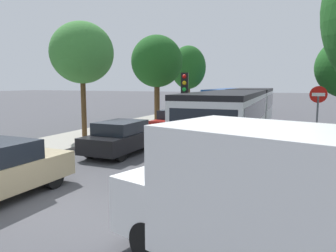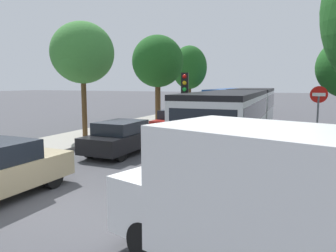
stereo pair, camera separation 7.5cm
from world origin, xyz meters
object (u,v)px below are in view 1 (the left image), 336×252
object	(u,v)px
queued_car_black	(122,137)
traffic_light	(185,93)
queued_car_red	(177,121)
no_entry_sign	(318,109)
tree_left_mid	(81,54)
tree_left_distant	(188,68)
city_bus_rear	(229,99)
white_van	(284,202)
tree_left_far	(158,63)
articulated_bus	(240,109)

from	to	relation	value
queued_car_black	traffic_light	world-z (taller)	traffic_light
queued_car_red	no_entry_sign	size ratio (longest dim) A/B	1.45
tree_left_mid	tree_left_distant	distance (m)	15.14
city_bus_rear	white_van	size ratio (longest dim) A/B	2.07
tree_left_far	queued_car_black	bearing A→B (deg)	-73.43
tree_left_mid	traffic_light	bearing A→B (deg)	-2.81
traffic_light	tree_left_distant	xyz separation A→B (m)	(-5.25, 15.41, 1.86)
queued_car_red	traffic_light	size ratio (longest dim) A/B	1.20
traffic_light	tree_left_mid	bearing A→B (deg)	-107.09
queued_car_black	tree_left_distant	world-z (taller)	tree_left_distant
traffic_light	articulated_bus	bearing A→B (deg)	147.93
queued_car_black	articulated_bus	bearing A→B (deg)	-26.67
queued_car_red	white_van	bearing A→B (deg)	-151.62
white_van	no_entry_sign	world-z (taller)	no_entry_sign
queued_car_red	white_van	size ratio (longest dim) A/B	0.77
white_van	tree_left_distant	xyz separation A→B (m)	(-10.01, 24.27, 3.12)
traffic_light	tree_left_distant	world-z (taller)	tree_left_distant
articulated_bus	white_van	size ratio (longest dim) A/B	3.23
queued_car_black	white_van	size ratio (longest dim) A/B	0.75
white_van	no_entry_sign	bearing A→B (deg)	-77.57
no_entry_sign	tree_left_far	size ratio (longest dim) A/B	0.44
queued_car_black	tree_left_far	xyz separation A→B (m)	(-3.06, 10.29, 3.71)
queued_car_black	white_van	distance (m)	9.68
tree_left_distant	queued_car_black	bearing A→B (deg)	-79.60
tree_left_far	articulated_bus	bearing A→B (deg)	-26.67
queued_car_red	no_entry_sign	bearing A→B (deg)	-108.97
city_bus_rear	white_van	world-z (taller)	city_bus_rear
city_bus_rear	queued_car_black	world-z (taller)	city_bus_rear
no_entry_sign	tree_left_distant	bearing A→B (deg)	-142.68
queued_car_red	tree_left_distant	size ratio (longest dim) A/B	0.64
city_bus_rear	tree_left_mid	distance (m)	19.12
queued_car_red	tree_left_far	distance (m)	6.45
queued_car_red	traffic_light	distance (m)	4.84
no_entry_sign	queued_car_black	bearing A→B (deg)	-65.72
city_bus_rear	white_van	distance (m)	28.52
city_bus_rear	queued_car_red	bearing A→B (deg)	-178.99
white_van	tree_left_far	bearing A→B (deg)	-43.80
articulated_bus	queued_car_black	bearing A→B (deg)	-30.01
queued_car_black	traffic_light	distance (m)	3.39
white_van	queued_car_red	bearing A→B (deg)	-46.39
white_van	articulated_bus	bearing A→B (deg)	-60.76
white_van	tree_left_mid	world-z (taller)	tree_left_mid
articulated_bus	tree_left_mid	xyz separation A→B (m)	(-7.33, -4.64, 2.92)
articulated_bus	tree_left_distant	distance (m)	12.84
queued_car_black	tree_left_distant	distance (m)	18.08
no_entry_sign	tree_left_far	distance (m)	12.87
queued_car_red	tree_left_far	bearing A→B (deg)	38.11
traffic_light	no_entry_sign	distance (m)	5.65
queued_car_black	tree_left_mid	world-z (taller)	tree_left_mid
tree_left_far	white_van	bearing A→B (deg)	-60.07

